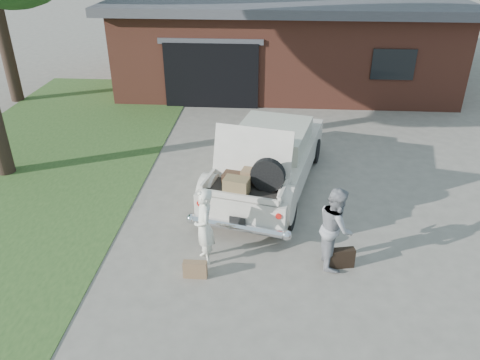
{
  "coord_description": "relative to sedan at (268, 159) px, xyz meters",
  "views": [
    {
      "loc": [
        0.58,
        -7.56,
        5.51
      ],
      "look_at": [
        0.0,
        0.6,
        1.1
      ],
      "focal_mm": 35.0,
      "sensor_mm": 36.0,
      "label": 1
    }
  ],
  "objects": [
    {
      "name": "woman_right",
      "position": [
        1.25,
        -2.84,
        0.05
      ],
      "size": [
        0.64,
        0.8,
        1.57
      ],
      "primitive_type": "imported",
      "rotation": [
        0.0,
        0.0,
        1.63
      ],
      "color": "gray",
      "rests_on": "ground"
    },
    {
      "name": "grass_strip",
      "position": [
        -6.05,
        0.63,
        -0.72
      ],
      "size": [
        6.0,
        16.0,
        0.02
      ],
      "primitive_type": "cube",
      "color": "#2D4C1E",
      "rests_on": "ground"
    },
    {
      "name": "woman_left",
      "position": [
        -1.11,
        -2.95,
        0.02
      ],
      "size": [
        0.5,
        0.63,
        1.5
      ],
      "primitive_type": "imported",
      "rotation": [
        0.0,
        0.0,
        -1.27
      ],
      "color": "silver",
      "rests_on": "ground"
    },
    {
      "name": "sedan",
      "position": [
        0.0,
        0.0,
        0.0
      ],
      "size": [
        2.99,
        5.28,
        2.03
      ],
      "rotation": [
        0.0,
        0.0,
        -0.23
      ],
      "color": "silver",
      "rests_on": "ground"
    },
    {
      "name": "suitcase_left",
      "position": [
        -1.23,
        -3.44,
        -0.57
      ],
      "size": [
        0.43,
        0.14,
        0.33
      ],
      "primitive_type": "cube",
      "rotation": [
        0.0,
        0.0,
        -0.0
      ],
      "color": "#8C6847",
      "rests_on": "ground"
    },
    {
      "name": "house",
      "position": [
        0.44,
        9.11,
        0.94
      ],
      "size": [
        12.8,
        7.8,
        3.3
      ],
      "color": "brown",
      "rests_on": "ground"
    },
    {
      "name": "suitcase_right",
      "position": [
        1.39,
        -2.96,
        -0.54
      ],
      "size": [
        0.52,
        0.25,
        0.38
      ],
      "primitive_type": "cube",
      "rotation": [
        0.0,
        0.0,
        0.2
      ],
      "color": "black",
      "rests_on": "ground"
    },
    {
      "name": "ground",
      "position": [
        -0.55,
        -2.37,
        -0.73
      ],
      "size": [
        90.0,
        90.0,
        0.0
      ],
      "primitive_type": "plane",
      "color": "gray",
      "rests_on": "ground"
    }
  ]
}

